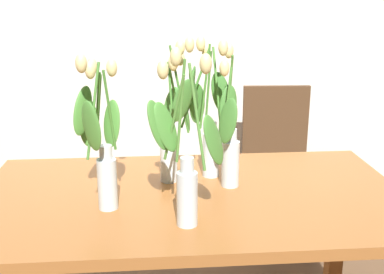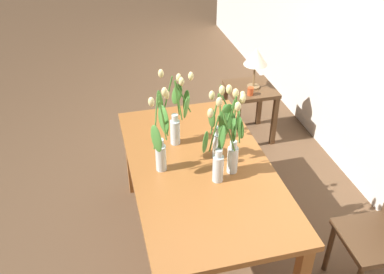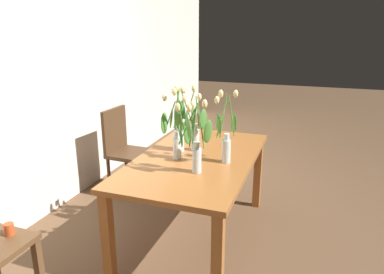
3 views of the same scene
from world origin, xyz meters
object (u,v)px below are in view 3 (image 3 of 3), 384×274
tulip_vase_0 (194,130)px  pillar_candle (9,229)px  dining_chair (124,146)px  tulip_vase_1 (180,125)px  tulip_vase_4 (194,143)px  dining_table (196,167)px  tulip_vase_2 (225,137)px  tulip_vase_3 (177,132)px

tulip_vase_0 → pillar_candle: size_ratio=7.23×
dining_chair → pillar_candle: 1.78m
tulip_vase_0 → tulip_vase_1: bearing=127.2°
dining_chair → tulip_vase_1: bearing=-121.7°
pillar_candle → tulip_vase_4: bearing=-46.2°
dining_table → pillar_candle: (-1.16, 0.78, -0.06)m
tulip_vase_0 → tulip_vase_4: bearing=-161.3°
tulip_vase_1 → tulip_vase_2: bearing=-105.9°
dining_chair → pillar_candle: size_ratio=12.40×
tulip_vase_2 → tulip_vase_3: (-0.01, 0.39, 0.00)m
tulip_vase_3 → dining_table: bearing=-67.4°
tulip_vase_0 → tulip_vase_3: size_ratio=0.95×
tulip_vase_2 → tulip_vase_3: tulip_vase_3 is taller
tulip_vase_0 → tulip_vase_3: tulip_vase_3 is taller
tulip_vase_3 → dining_chair: 1.18m
tulip_vase_3 → pillar_candle: bearing=149.7°
dining_table → dining_chair: bearing=59.7°
tulip_vase_1 → tulip_vase_2: 0.43m
dining_chair → tulip_vase_2: bearing=-117.0°
dining_table → tulip_vase_0: 0.32m
tulip_vase_0 → tulip_vase_4: size_ratio=0.99×
dining_table → tulip_vase_0: tulip_vase_0 is taller
pillar_candle → dining_chair: bearing=7.9°
dining_chair → tulip_vase_4: bearing=-129.5°
tulip_vase_0 → pillar_candle: bearing=151.2°
tulip_vase_0 → dining_chair: tulip_vase_0 is taller
tulip_vase_4 → tulip_vase_2: bearing=-29.8°
tulip_vase_3 → dining_chair: size_ratio=0.61×
dining_table → tulip_vase_1: (0.07, 0.17, 0.32)m
dining_table → pillar_candle: dining_table is taller
dining_chair → dining_table: bearing=-120.3°
tulip_vase_2 → tulip_vase_4: (-0.27, 0.16, 0.01)m
tulip_vase_2 → tulip_vase_4: bearing=150.2°
tulip_vase_2 → dining_table: bearing=79.1°
dining_chair → tulip_vase_0: bearing=-115.4°
tulip_vase_1 → tulip_vase_4: size_ratio=1.04×
tulip_vase_0 → tulip_vase_1: size_ratio=0.96×
tulip_vase_0 → tulip_vase_3: (-0.20, 0.07, 0.03)m
tulip_vase_2 → dining_chair: bearing=63.0°
tulip_vase_2 → tulip_vase_0: bearing=58.5°
tulip_vase_4 → pillar_candle: size_ratio=7.29×
dining_table → dining_chair: 1.20m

